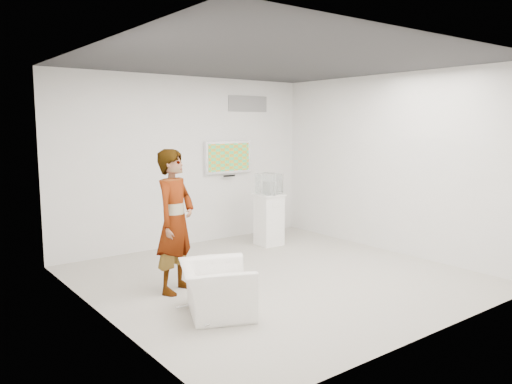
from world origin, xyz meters
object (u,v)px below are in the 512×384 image
Objects in this scene: person at (175,221)px; pedestal at (269,219)px; armchair at (216,289)px; tv at (228,157)px; floor_uplight at (278,224)px.

pedestal is at bearing -4.35° from person.
armchair is at bearing -121.18° from person.
person is (-2.27, -2.14, -0.63)m from tv.
person is 2.87m from pedestal.
pedestal reaches higher than floor_uplight.
armchair is at bearing -138.81° from floor_uplight.
floor_uplight is at bearing -6.43° from tv.
floor_uplight is (3.42, 2.99, -0.13)m from armchair.
person is at bearing -149.41° from floor_uplight.
tv reaches higher than armchair.
floor_uplight is (1.13, -0.13, -1.39)m from tv.
person reaches higher than pedestal.
armchair reaches higher than floor_uplight.
tv reaches higher than floor_uplight.
person is at bearing 22.88° from armchair.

